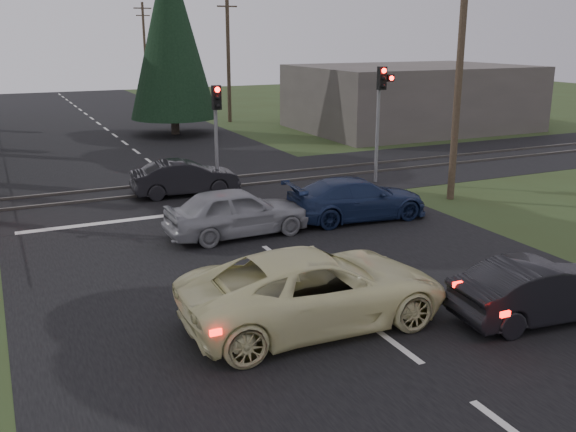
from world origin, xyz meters
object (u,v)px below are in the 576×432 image
dark_hatchback (542,291)px  dark_car_far (185,178)px  utility_pole_mid (228,52)px  cream_coupe (315,289)px  blue_sedan (357,199)px  utility_pole_far (145,46)px  traffic_signal_right (381,102)px  utility_pole_near (459,70)px  silver_car (237,212)px  traffic_signal_center (217,120)px

dark_hatchback → dark_car_far: dark_car_far is taller
utility_pole_mid → cream_coupe: size_ratio=1.57×
blue_sedan → utility_pole_far: bearing=-1.1°
utility_pole_far → traffic_signal_right: bearing=-91.2°
utility_pole_near → silver_car: bearing=-174.4°
utility_pole_near → utility_pole_far: 49.00m
traffic_signal_right → silver_car: (-7.86, -4.34, -2.57)m
cream_coupe → silver_car: size_ratio=1.30×
dark_hatchback → silver_car: silver_car is taller
traffic_signal_right → utility_pole_near: bearing=-74.7°
traffic_signal_right → traffic_signal_center: size_ratio=1.15×
traffic_signal_center → utility_pole_near: size_ratio=0.46×
silver_car → dark_car_far: (0.02, 5.67, -0.09)m
dark_hatchback → blue_sedan: size_ratio=0.84×
dark_hatchback → silver_car: bearing=29.9°
traffic_signal_right → silver_car: size_ratio=1.07×
utility_pole_mid → dark_hatchback: (-5.01, -33.24, -4.07)m
utility_pole_far → cream_coupe: (-9.51, -56.38, -3.93)m
utility_pole_far → cream_coupe: size_ratio=1.57×
utility_pole_far → blue_sedan: size_ratio=1.89×
dark_hatchback → silver_car: size_ratio=0.91×
traffic_signal_center → silver_car: bearing=-103.3°
dark_hatchback → blue_sedan: 8.40m
utility_pole_near → utility_pole_mid: same height
utility_pole_near → dark_hatchback: size_ratio=2.25×
cream_coupe → dark_car_far: 12.20m
traffic_signal_right → dark_hatchback: size_ratio=1.17×
utility_pole_far → blue_sedan: bearing=-95.3°
utility_pole_far → silver_car: utility_pole_far is taller
traffic_signal_right → dark_hatchback: traffic_signal_right is taller
traffic_signal_right → silver_car: bearing=-151.1°
blue_sedan → dark_hatchback: bearing=-178.7°
dark_car_far → traffic_signal_right: bearing=-96.1°
utility_pole_far → dark_car_far: (-8.79, -44.20, -4.06)m
cream_coupe → dark_car_far: size_ratio=1.43×
utility_pole_near → blue_sedan: size_ratio=1.89×
traffic_signal_center → utility_pole_near: bearing=-32.0°
utility_pole_near → dark_hatchback: bearing=-118.5°
utility_pole_mid → cream_coupe: bearing=-106.9°
dark_car_far → utility_pole_near: bearing=-115.2°
utility_pole_mid → silver_car: 26.68m
utility_pole_mid → blue_sedan: size_ratio=1.89×
traffic_signal_center → silver_car: 6.06m
silver_car → blue_sedan: (4.22, 0.02, -0.06)m
cream_coupe → blue_sedan: cream_coupe is taller
traffic_signal_center → dark_hatchback: 14.30m
utility_pole_mid → blue_sedan: (-4.59, -24.85, -4.03)m
traffic_signal_center → dark_car_far: (-1.29, 0.12, -2.14)m
traffic_signal_right → utility_pole_near: size_ratio=0.52×
traffic_signal_right → dark_car_far: bearing=170.4°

